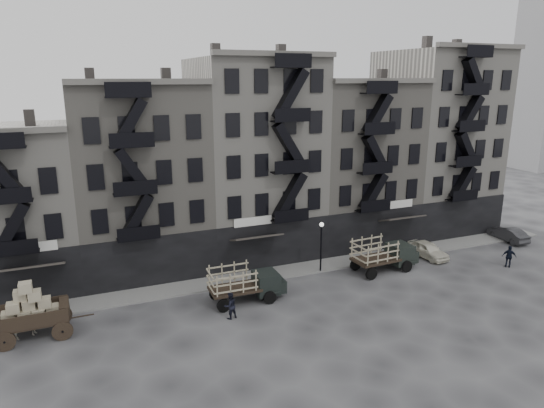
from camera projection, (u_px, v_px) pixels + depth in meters
name	position (u px, v px, depth m)	size (l,w,h in m)	color
ground	(301.00, 291.00, 36.24)	(140.00, 140.00, 0.00)	#38383A
sidewalk	(281.00, 272.00, 39.57)	(55.00, 2.50, 0.15)	slate
building_west	(3.00, 209.00, 36.10)	(10.00, 11.35, 13.20)	#ABA79D
building_midwest	(139.00, 178.00, 39.41)	(10.00, 11.35, 16.20)	gray
building_center	(254.00, 159.00, 42.84)	(10.00, 11.35, 18.20)	#ABA79D
building_mideast	(351.00, 162.00, 46.79)	(10.00, 11.35, 16.20)	gray
building_east	(435.00, 142.00, 50.10)	(10.00, 11.35, 19.20)	#ABA79D
lamp_post	(321.00, 240.00, 38.96)	(0.36, 0.36, 4.28)	black
horse	(26.00, 326.00, 29.53)	(0.87, 1.92, 1.62)	beige
wagon	(30.00, 306.00, 29.28)	(4.36, 2.39, 3.67)	black
stake_truck_west	(245.00, 281.00, 34.20)	(5.45, 2.33, 2.71)	black
stake_truck_east	(384.00, 252.00, 39.60)	(5.81, 2.65, 2.86)	black
car_east	(428.00, 250.00, 42.80)	(1.66, 4.13, 1.41)	silver
car_far	(508.00, 234.00, 47.10)	(1.45, 4.15, 1.37)	#27272A
pedestrian_mid	(230.00, 306.00, 31.91)	(0.89, 0.69, 1.84)	black
policeman	(509.00, 257.00, 40.51)	(1.10, 0.46, 1.88)	black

